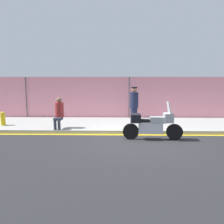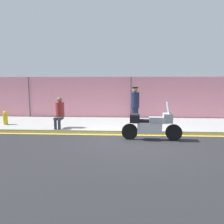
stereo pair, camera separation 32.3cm
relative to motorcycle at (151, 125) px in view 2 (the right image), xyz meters
name	(u,v)px [view 2 (the right image)]	position (x,y,z in m)	size (l,w,h in m)	color
ground_plane	(134,140)	(-0.65, -0.13, -0.58)	(120.00, 120.00, 0.00)	#262628
sidewalk	(132,125)	(-0.65, 2.53, -0.50)	(43.89, 3.48, 0.15)	#9E9E99
curb_paint_stripe	(133,135)	(-0.65, 0.70, -0.57)	(43.89, 0.18, 0.01)	gold
storefront_fence	(131,99)	(-0.65, 4.36, 0.66)	(41.69, 0.17, 2.46)	pink
motorcycle	(151,125)	(0.00, 0.00, 0.00)	(2.26, 0.53, 1.44)	black
officer_standing	(135,105)	(-0.49, 2.58, 0.49)	(0.41, 0.41, 1.79)	#191E38
person_seated_on_curb	(59,111)	(-3.88, 1.27, 0.33)	(0.38, 0.70, 1.36)	#2D3342
fire_hydrant	(5,118)	(-6.70, 1.85, -0.10)	(0.21, 0.27, 0.65)	gold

